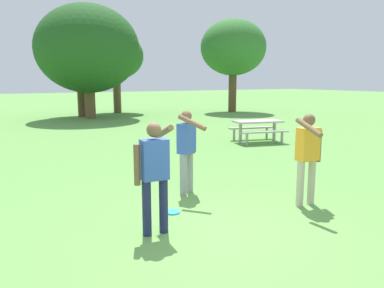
{
  "coord_description": "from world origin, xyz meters",
  "views": [
    {
      "loc": [
        -2.92,
        -4.46,
        2.24
      ],
      "look_at": [
        0.68,
        1.79,
        1.0
      ],
      "focal_mm": 35.62,
      "sensor_mm": 36.0,
      "label": 1
    }
  ],
  "objects": [
    {
      "name": "ground_plane",
      "position": [
        0.0,
        0.0,
        0.0
      ],
      "size": [
        120.0,
        120.0,
        0.0
      ],
      "primitive_type": "plane",
      "color": "#609947"
    },
    {
      "name": "person_thrower",
      "position": [
        2.11,
        0.2,
        0.96
      ],
      "size": [
        0.64,
        0.67,
        1.64
      ],
      "color": "#B7AD93",
      "rests_on": "ground"
    },
    {
      "name": "person_catcher",
      "position": [
        -0.75,
        0.38,
        0.96
      ],
      "size": [
        0.64,
        0.67,
        1.64
      ],
      "color": "#1E234C",
      "rests_on": "ground"
    },
    {
      "name": "person_bystander",
      "position": [
        0.62,
        1.87,
        0.96
      ],
      "size": [
        0.54,
        0.83,
        1.64
      ],
      "color": "gray",
      "rests_on": "ground"
    },
    {
      "name": "frisbee",
      "position": [
        -0.14,
        1.03,
        0.01
      ],
      "size": [
        0.26,
        0.26,
        0.03
      ],
      "primitive_type": "cylinder",
      "color": "#2D9EDB",
      "rests_on": "ground"
    },
    {
      "name": "picnic_table_near",
      "position": [
        5.86,
        6.07,
        0.56
      ],
      "size": [
        1.99,
        1.79,
        0.77
      ],
      "color": "#B2ADA3",
      "rests_on": "ground"
    },
    {
      "name": "tree_broad_center",
      "position": [
        2.77,
        18.59,
        3.17
      ],
      "size": [
        3.58,
        3.58,
        4.72
      ],
      "color": "brown",
      "rests_on": "ground"
    },
    {
      "name": "tree_far_right",
      "position": [
        2.93,
        17.37,
        3.88
      ],
      "size": [
        5.75,
        5.75,
        6.34
      ],
      "color": "brown",
      "rests_on": "ground"
    },
    {
      "name": "tree_slender_mid",
      "position": [
        5.46,
        20.04,
        3.69
      ],
      "size": [
        3.59,
        3.59,
        5.25
      ],
      "color": "brown",
      "rests_on": "ground"
    },
    {
      "name": "tree_back_left",
      "position": [
        12.53,
        16.82,
        4.28
      ],
      "size": [
        4.38,
        4.38,
        6.18
      ],
      "color": "brown",
      "rests_on": "ground"
    }
  ]
}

